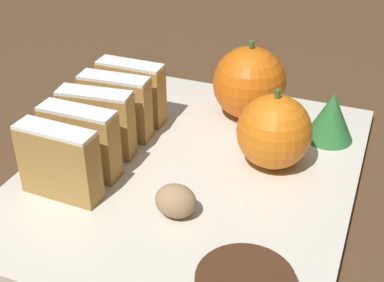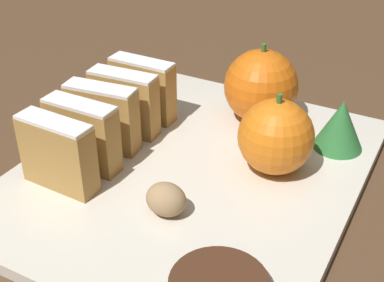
# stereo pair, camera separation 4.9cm
# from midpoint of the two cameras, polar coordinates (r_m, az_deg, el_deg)

# --- Properties ---
(ground_plane) EXTENTS (6.00, 6.00, 0.00)m
(ground_plane) POSITION_cam_midpoint_polar(r_m,az_deg,el_deg) (0.52, 2.74, -4.06)
(ground_plane) COLOR #513823
(serving_platter) EXTENTS (0.30, 0.36, 0.01)m
(serving_platter) POSITION_cam_midpoint_polar(r_m,az_deg,el_deg) (0.51, 2.76, -3.51)
(serving_platter) COLOR silver
(serving_platter) RESTS_ON ground_plane
(stollen_slice_front) EXTENTS (0.07, 0.03, 0.07)m
(stollen_slice_front) POSITION_cam_midpoint_polar(r_m,az_deg,el_deg) (0.48, -11.31, -1.44)
(stollen_slice_front) COLOR #B28442
(stollen_slice_front) RESTS_ON serving_platter
(stollen_slice_second) EXTENTS (0.07, 0.02, 0.07)m
(stollen_slice_second) POSITION_cam_midpoint_polar(r_m,az_deg,el_deg) (0.50, -8.89, 0.56)
(stollen_slice_second) COLOR #B28442
(stollen_slice_second) RESTS_ON serving_platter
(stollen_slice_third) EXTENTS (0.07, 0.03, 0.07)m
(stollen_slice_third) POSITION_cam_midpoint_polar(r_m,az_deg,el_deg) (0.53, -6.93, 2.44)
(stollen_slice_third) COLOR #B28442
(stollen_slice_third) RESTS_ON serving_platter
(stollen_slice_fourth) EXTENTS (0.07, 0.03, 0.07)m
(stollen_slice_fourth) POSITION_cam_midpoint_polar(r_m,az_deg,el_deg) (0.55, -4.72, 4.02)
(stollen_slice_fourth) COLOR #B28442
(stollen_slice_fourth) RESTS_ON serving_platter
(stollen_slice_fifth) EXTENTS (0.07, 0.02, 0.07)m
(stollen_slice_fifth) POSITION_cam_midpoint_polar(r_m,az_deg,el_deg) (0.58, -2.85, 5.48)
(stollen_slice_fifth) COLOR #B28442
(stollen_slice_fifth) RESTS_ON serving_platter
(orange_near) EXTENTS (0.07, 0.07, 0.08)m
(orange_near) POSITION_cam_midpoint_polar(r_m,az_deg,el_deg) (0.50, 11.74, 0.36)
(orange_near) COLOR orange
(orange_near) RESTS_ON serving_platter
(orange_far) EXTENTS (0.08, 0.08, 0.09)m
(orange_far) POSITION_cam_midpoint_polar(r_m,az_deg,el_deg) (0.58, 9.80, 5.72)
(orange_far) COLOR orange
(orange_far) RESTS_ON serving_platter
(walnut) EXTENTS (0.04, 0.03, 0.03)m
(walnut) POSITION_cam_midpoint_polar(r_m,az_deg,el_deg) (0.45, 0.39, -6.36)
(walnut) COLOR tan
(walnut) RESTS_ON serving_platter
(evergreen_sprig) EXTENTS (0.05, 0.05, 0.05)m
(evergreen_sprig) POSITION_cam_midpoint_polar(r_m,az_deg,el_deg) (0.55, 18.04, 1.61)
(evergreen_sprig) COLOR #2D7538
(evergreen_sprig) RESTS_ON serving_platter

